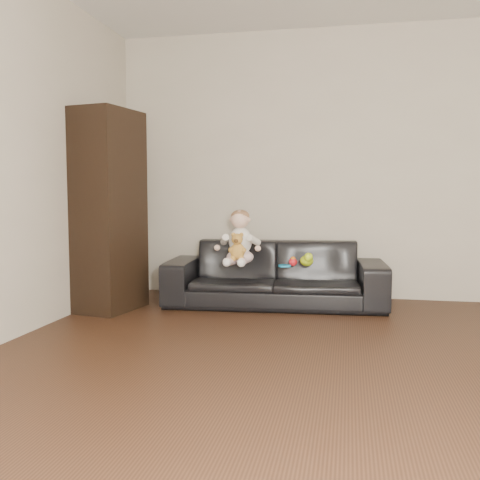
% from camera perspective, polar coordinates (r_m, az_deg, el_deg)
% --- Properties ---
extents(floor, '(5.50, 5.50, 0.00)m').
position_cam_1_polar(floor, '(2.74, 15.95, -16.86)').
color(floor, '#372013').
rests_on(floor, ground).
extents(wall_back, '(5.00, 0.00, 5.00)m').
position_cam_1_polar(wall_back, '(5.31, 13.98, 7.90)').
color(wall_back, '#B6AC99').
rests_on(wall_back, ground).
extents(sofa, '(2.02, 0.90, 0.57)m').
position_cam_1_polar(sofa, '(4.89, 3.75, -3.60)').
color(sofa, black).
rests_on(sofa, floor).
extents(cabinet, '(0.53, 0.66, 1.73)m').
position_cam_1_polar(cabinet, '(4.77, -13.89, 3.02)').
color(cabinet, black).
rests_on(cabinet, floor).
extents(shelf_item, '(0.22, 0.28, 0.28)m').
position_cam_1_polar(shelf_item, '(4.77, -13.77, 7.70)').
color(shelf_item, silver).
rests_on(shelf_item, cabinet).
extents(baby, '(0.33, 0.41, 0.49)m').
position_cam_1_polar(baby, '(4.80, -0.03, -0.04)').
color(baby, '#F3CECE').
rests_on(baby, sofa).
extents(teddy_bear, '(0.14, 0.15, 0.24)m').
position_cam_1_polar(teddy_bear, '(4.65, -0.28, -0.74)').
color(teddy_bear, '#BB8735').
rests_on(teddy_bear, sofa).
extents(toy_green, '(0.12, 0.14, 0.10)m').
position_cam_1_polar(toy_green, '(4.73, 7.13, -2.20)').
color(toy_green, '#B4D919').
rests_on(toy_green, sofa).
extents(toy_rattle, '(0.09, 0.09, 0.07)m').
position_cam_1_polar(toy_rattle, '(4.73, 5.67, -2.35)').
color(toy_rattle, red).
rests_on(toy_rattle, sofa).
extents(toy_blue_disc, '(0.13, 0.13, 0.02)m').
position_cam_1_polar(toy_blue_disc, '(4.69, 4.79, -2.75)').
color(toy_blue_disc, '#1A94D5').
rests_on(toy_blue_disc, sofa).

